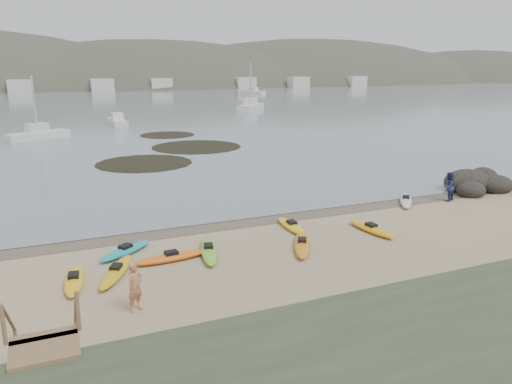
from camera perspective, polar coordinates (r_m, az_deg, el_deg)
name	(u,v)px	position (r m, az deg, el deg)	size (l,w,h in m)	color
ground	(256,218)	(27.93, 0.00, -2.98)	(600.00, 600.00, 0.00)	tan
wet_sand	(258,219)	(27.67, 0.25, -3.14)	(60.00, 60.00, 0.00)	brown
water	(55,79)	(324.75, -22.01, 11.84)	(1200.00, 1200.00, 0.00)	slate
stairs	(47,350)	(14.76, -22.76, -16.34)	(1.50, 2.70, 2.10)	olive
kayaks	(247,242)	(23.75, -1.07, -5.72)	(21.73, 7.83, 0.34)	teal
person_west	(135,287)	(17.96, -13.66, -10.48)	(0.65, 0.43, 1.79)	#BE7B4C
person_east	(448,187)	(33.43, 21.14, 0.58)	(0.90, 0.70, 1.85)	navy
rock_cluster	(476,186)	(37.36, 23.88, 0.59)	(5.21, 3.82, 1.72)	black
kelp_mats	(173,149)	(51.69, -9.43, 4.91)	(15.55, 24.36, 0.04)	black
moored_boats	(121,106)	(101.70, -15.21, 9.46)	(89.04, 80.74, 1.27)	silver
far_hills	(163,122)	(225.39, -10.55, 7.90)	(550.00, 135.00, 80.00)	#384235
far_town	(93,85)	(170.40, -18.17, 11.50)	(199.00, 5.00, 4.00)	beige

